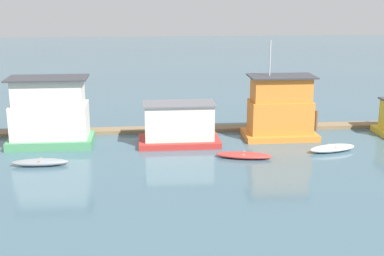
{
  "coord_description": "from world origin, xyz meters",
  "views": [
    {
      "loc": [
        -3.74,
        -41.59,
        12.02
      ],
      "look_at": [
        0.0,
        -1.0,
        1.4
      ],
      "focal_mm": 50.0,
      "sensor_mm": 36.0,
      "label": 1
    }
  ],
  "objects_px": {
    "houseboat_green": "(50,115)",
    "mooring_post_near_left": "(316,121)",
    "dinghy_red": "(244,155)",
    "dinghy_grey": "(40,162)",
    "dinghy_white": "(332,148)",
    "houseboat_orange": "(280,110)",
    "houseboat_red": "(179,125)"
  },
  "relations": [
    {
      "from": "dinghy_grey",
      "to": "mooring_post_near_left",
      "type": "xyz_separation_m",
      "value": [
        22.34,
        7.61,
        0.65
      ]
    },
    {
      "from": "houseboat_orange",
      "to": "dinghy_red",
      "type": "relative_size",
      "value": 1.88
    },
    {
      "from": "dinghy_grey",
      "to": "dinghy_red",
      "type": "xyz_separation_m",
      "value": [
        14.6,
        0.41,
        -0.03
      ]
    },
    {
      "from": "dinghy_white",
      "to": "houseboat_red",
      "type": "bearing_deg",
      "value": 164.65
    },
    {
      "from": "houseboat_green",
      "to": "mooring_post_near_left",
      "type": "xyz_separation_m",
      "value": [
        22.34,
        2.46,
        -1.57
      ]
    },
    {
      "from": "houseboat_red",
      "to": "dinghy_grey",
      "type": "xyz_separation_m",
      "value": [
        -10.1,
        -4.54,
        -1.32
      ]
    },
    {
      "from": "dinghy_red",
      "to": "mooring_post_near_left",
      "type": "height_order",
      "value": "mooring_post_near_left"
    },
    {
      "from": "houseboat_red",
      "to": "dinghy_red",
      "type": "distance_m",
      "value": 6.25
    },
    {
      "from": "houseboat_orange",
      "to": "dinghy_white",
      "type": "xyz_separation_m",
      "value": [
        3.03,
        -4.28,
        -2.11
      ]
    },
    {
      "from": "houseboat_red",
      "to": "houseboat_green",
      "type": "bearing_deg",
      "value": 176.53
    },
    {
      "from": "houseboat_red",
      "to": "dinghy_grey",
      "type": "distance_m",
      "value": 11.15
    },
    {
      "from": "houseboat_green",
      "to": "dinghy_grey",
      "type": "height_order",
      "value": "houseboat_green"
    },
    {
      "from": "houseboat_red",
      "to": "dinghy_white",
      "type": "bearing_deg",
      "value": -15.35
    },
    {
      "from": "dinghy_red",
      "to": "mooring_post_near_left",
      "type": "relative_size",
      "value": 2.39
    },
    {
      "from": "houseboat_orange",
      "to": "dinghy_white",
      "type": "bearing_deg",
      "value": -54.71
    },
    {
      "from": "dinghy_grey",
      "to": "houseboat_orange",
      "type": "bearing_deg",
      "value": 16.97
    },
    {
      "from": "mooring_post_near_left",
      "to": "houseboat_orange",
      "type": "bearing_deg",
      "value": -152.76
    },
    {
      "from": "houseboat_green",
      "to": "dinghy_red",
      "type": "xyz_separation_m",
      "value": [
        14.6,
        -4.73,
        -2.25
      ]
    },
    {
      "from": "dinghy_grey",
      "to": "mooring_post_near_left",
      "type": "bearing_deg",
      "value": 18.81
    },
    {
      "from": "dinghy_white",
      "to": "mooring_post_near_left",
      "type": "distance_m",
      "value": 6.3
    },
    {
      "from": "houseboat_green",
      "to": "houseboat_orange",
      "type": "distance_m",
      "value": 18.58
    },
    {
      "from": "dinghy_grey",
      "to": "dinghy_white",
      "type": "bearing_deg",
      "value": 3.66
    },
    {
      "from": "houseboat_green",
      "to": "mooring_post_near_left",
      "type": "bearing_deg",
      "value": 6.28
    },
    {
      "from": "dinghy_white",
      "to": "mooring_post_near_left",
      "type": "xyz_separation_m",
      "value": [
        0.74,
        6.23,
        0.62
      ]
    },
    {
      "from": "houseboat_green",
      "to": "houseboat_red",
      "type": "bearing_deg",
      "value": -3.47
    },
    {
      "from": "dinghy_grey",
      "to": "houseboat_green",
      "type": "bearing_deg",
      "value": 90.06
    },
    {
      "from": "dinghy_grey",
      "to": "dinghy_red",
      "type": "relative_size",
      "value": 0.93
    },
    {
      "from": "houseboat_orange",
      "to": "dinghy_white",
      "type": "height_order",
      "value": "houseboat_orange"
    },
    {
      "from": "houseboat_orange",
      "to": "dinghy_red",
      "type": "xyz_separation_m",
      "value": [
        -3.97,
        -5.25,
        -2.17
      ]
    },
    {
      "from": "houseboat_orange",
      "to": "dinghy_white",
      "type": "relative_size",
      "value": 2.03
    },
    {
      "from": "houseboat_orange",
      "to": "dinghy_red",
      "type": "bearing_deg",
      "value": -127.07
    },
    {
      "from": "houseboat_orange",
      "to": "houseboat_red",
      "type": "bearing_deg",
      "value": -172.4
    }
  ]
}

